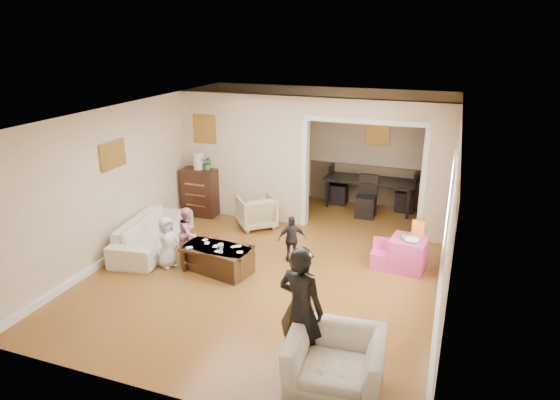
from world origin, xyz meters
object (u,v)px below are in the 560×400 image
at_px(coffee_table, 217,259).
at_px(play_table, 408,254).
at_px(coffee_cup, 221,247).
at_px(dresser, 200,192).
at_px(armchair_back, 256,211).
at_px(table_lamp, 198,161).
at_px(cyan_cup, 403,237).
at_px(child_kneel_b, 188,233).
at_px(sofa, 153,234).
at_px(dining_table, 371,192).
at_px(child_toddler, 292,239).
at_px(child_kneel_a, 167,242).
at_px(armchair_front, 335,364).
at_px(adult_person, 301,309).

relative_size(coffee_table, play_table, 1.99).
distance_m(coffee_table, coffee_cup, 0.28).
height_order(dresser, coffee_cup, dresser).
relative_size(armchair_back, table_lamp, 2.00).
xyz_separation_m(cyan_cup, child_kneel_b, (-3.56, -0.77, -0.13)).
bearing_deg(table_lamp, cyan_cup, -14.64).
height_order(sofa, dresser, dresser).
relative_size(dining_table, child_kneel_b, 2.16).
distance_m(dresser, cyan_cup, 4.52).
xyz_separation_m(dresser, child_toddler, (2.56, -1.46, -0.10)).
distance_m(coffee_cup, dining_table, 4.36).
height_order(armchair_back, child_kneel_b, child_kneel_b).
height_order(cyan_cup, child_kneel_b, child_kneel_b).
relative_size(sofa, child_kneel_a, 2.25).
bearing_deg(armchair_front, child_kneel_a, 144.70).
distance_m(play_table, dining_table, 3.02).
bearing_deg(table_lamp, armchair_front, -47.14).
height_order(adult_person, child_toddler, adult_person).
bearing_deg(adult_person, dining_table, -75.42).
xyz_separation_m(sofa, coffee_table, (1.50, -0.38, -0.08)).
bearing_deg(dining_table, armchair_back, -131.07).
relative_size(child_kneel_b, child_toddler, 1.11).
bearing_deg(child_kneel_a, child_kneel_b, 3.76).
distance_m(coffee_cup, play_table, 3.10).
xyz_separation_m(table_lamp, coffee_table, (1.51, -2.21, -0.99)).
height_order(dining_table, child_kneel_a, child_kneel_a).
bearing_deg(adult_person, child_toddler, -56.49).
relative_size(coffee_table, child_toddler, 1.37).
height_order(dresser, adult_person, adult_person).
relative_size(coffee_cup, play_table, 0.17).
xyz_separation_m(table_lamp, dining_table, (3.37, 1.72, -0.85)).
bearing_deg(dining_table, armchair_front, -79.54).
bearing_deg(cyan_cup, child_kneel_a, -161.77).
height_order(child_kneel_b, child_toddler, child_kneel_b).
bearing_deg(cyan_cup, coffee_cup, -157.88).
xyz_separation_m(armchair_front, child_toddler, (-1.46, 2.87, 0.07)).
bearing_deg(cyan_cup, sofa, -170.97).
relative_size(child_kneel_a, child_toddler, 1.07).
xyz_separation_m(armchair_back, child_kneel_b, (-0.58, -1.68, 0.13)).
relative_size(dresser, cyan_cup, 12.75).
height_order(play_table, adult_person, adult_person).
distance_m(table_lamp, play_table, 4.69).
bearing_deg(adult_person, child_kneel_b, -25.27).
xyz_separation_m(armchair_front, cyan_cup, (0.35, 3.19, 0.25)).
xyz_separation_m(dresser, child_kneel_b, (0.81, -1.91, -0.05)).
height_order(armchair_front, coffee_cup, armchair_front).
height_order(play_table, child_kneel_a, child_kneel_a).
height_order(sofa, table_lamp, table_lamp).
distance_m(dining_table, adult_person, 5.80).
distance_m(dresser, child_toddler, 2.95).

